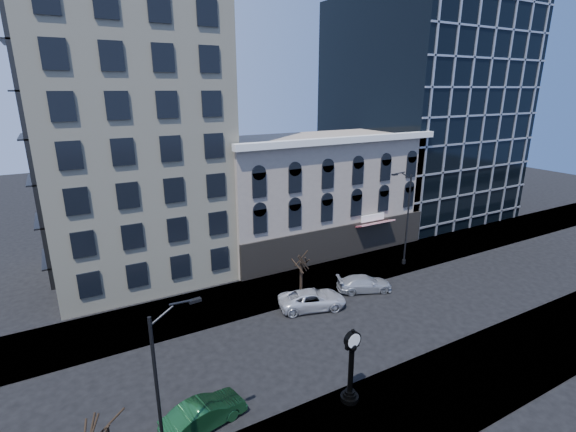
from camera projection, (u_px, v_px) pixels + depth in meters
ground at (291, 348)px, 28.27m from camera, size 160.00×160.00×0.00m
sidewalk_far at (244, 298)px, 34.93m from camera, size 160.00×6.00×0.12m
sidewalk_near at (367, 427)px, 21.57m from camera, size 160.00×6.00×0.12m
cream_tower at (120, 58)px, 35.52m from camera, size 15.90×15.40×42.50m
victorian_row at (315, 193)px, 45.37m from camera, size 22.60×11.19×12.50m
glass_office at (420, 110)px, 56.54m from camera, size 20.00×20.15×28.00m
street_clock at (351, 369)px, 22.79m from camera, size 1.03×1.03×4.54m
street_lamp_near at (169, 348)px, 17.08m from camera, size 2.24×0.45×8.66m
street_lamp_far at (404, 194)px, 39.19m from camera, size 2.47×0.56×9.55m
bare_tree_near at (97, 432)px, 15.53m from camera, size 3.44×3.44×5.90m
bare_tree_far at (301, 257)px, 34.90m from camera, size 2.49×2.49×4.28m
car_near_b at (204, 414)px, 21.56m from camera, size 4.67×2.40×1.47m
car_far_a at (312, 299)px, 33.21m from camera, size 5.85×3.87×1.49m
car_far_b at (364, 283)px, 36.06m from camera, size 5.14×3.54×1.38m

